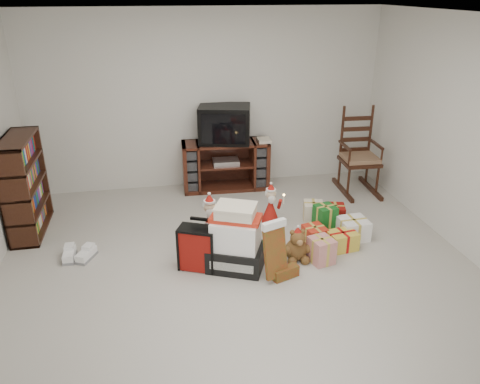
# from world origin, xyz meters

# --- Properties ---
(room) EXTENTS (5.01, 5.01, 2.51)m
(room) POSITION_xyz_m (0.00, 0.00, 1.25)
(room) COLOR #ABA49C
(room) RESTS_ON ground
(tv_stand) EXTENTS (1.25, 0.49, 0.70)m
(tv_stand) POSITION_xyz_m (0.22, 2.25, 0.35)
(tv_stand) COLOR #4E2116
(tv_stand) RESTS_ON floor
(bookshelf) EXTENTS (0.32, 0.96, 1.17)m
(bookshelf) POSITION_xyz_m (-2.31, 1.41, 0.56)
(bookshelf) COLOR #351B0E
(bookshelf) RESTS_ON floor
(rocking_chair) EXTENTS (0.54, 0.85, 1.25)m
(rocking_chair) POSITION_xyz_m (2.07, 1.84, 0.43)
(rocking_chair) COLOR #351B0E
(rocking_chair) RESTS_ON floor
(gift_pile) EXTENTS (0.68, 0.60, 0.71)m
(gift_pile) POSITION_xyz_m (-0.03, 0.11, 0.31)
(gift_pile) COLOR black
(gift_pile) RESTS_ON floor
(red_suitcase) EXTENTS (0.41, 0.33, 0.56)m
(red_suitcase) POSITION_xyz_m (-0.42, 0.17, 0.24)
(red_suitcase) COLOR maroon
(red_suitcase) RESTS_ON floor
(stocking) EXTENTS (0.33, 0.23, 0.66)m
(stocking) POSITION_xyz_m (0.31, -0.17, 0.33)
(stocking) COLOR #0C6D1E
(stocking) RESTS_ON floor
(teddy_bear) EXTENTS (0.25, 0.22, 0.37)m
(teddy_bear) POSITION_xyz_m (0.64, 0.14, 0.16)
(teddy_bear) COLOR brown
(teddy_bear) RESTS_ON floor
(santa_figurine) EXTENTS (0.27, 0.26, 0.56)m
(santa_figurine) POSITION_xyz_m (0.57, 0.99, 0.22)
(santa_figurine) COLOR #A21711
(santa_figurine) RESTS_ON floor
(mrs_claus_figurine) EXTENTS (0.30, 0.29, 0.62)m
(mrs_claus_figurine) POSITION_xyz_m (-0.22, 0.68, 0.24)
(mrs_claus_figurine) COLOR #A21711
(mrs_claus_figurine) RESTS_ON floor
(sneaker_pair) EXTENTS (0.36, 0.31, 0.10)m
(sneaker_pair) POSITION_xyz_m (-1.69, 0.61, 0.05)
(sneaker_pair) COLOR white
(sneaker_pair) RESTS_ON floor
(gift_cluster) EXTENTS (0.83, 1.21, 0.28)m
(gift_cluster) POSITION_xyz_m (1.17, 0.55, 0.14)
(gift_cluster) COLOR red
(gift_cluster) RESTS_ON floor
(crt_television) EXTENTS (0.80, 0.66, 0.52)m
(crt_television) POSITION_xyz_m (0.21, 2.26, 0.96)
(crt_television) COLOR black
(crt_television) RESTS_ON tv_stand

